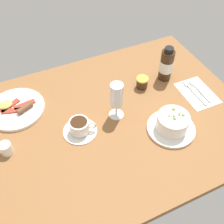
% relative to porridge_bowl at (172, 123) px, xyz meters
% --- Properties ---
extents(ground_plane, '(1.10, 0.84, 0.03)m').
position_rel_porridge_bowl_xyz_m(ground_plane, '(-0.18, 0.15, -0.05)').
color(ground_plane, brown).
extents(porridge_bowl, '(0.19, 0.19, 0.09)m').
position_rel_porridge_bowl_xyz_m(porridge_bowl, '(0.00, 0.00, 0.00)').
color(porridge_bowl, white).
rests_on(porridge_bowl, ground_plane).
extents(cutlery_setting, '(0.14, 0.19, 0.01)m').
position_rel_porridge_bowl_xyz_m(cutlery_setting, '(0.22, 0.13, -0.04)').
color(cutlery_setting, white).
rests_on(cutlery_setting, ground_plane).
extents(coffee_cup, '(0.13, 0.13, 0.06)m').
position_rel_porridge_bowl_xyz_m(coffee_cup, '(-0.33, 0.14, -0.01)').
color(coffee_cup, white).
rests_on(coffee_cup, ground_plane).
extents(creamer_jug, '(0.05, 0.05, 0.05)m').
position_rel_porridge_bowl_xyz_m(creamer_jug, '(-0.61, 0.16, -0.01)').
color(creamer_jug, white).
rests_on(creamer_jug, ground_plane).
extents(wine_glass, '(0.06, 0.06, 0.17)m').
position_rel_porridge_bowl_xyz_m(wine_glass, '(-0.16, 0.16, 0.07)').
color(wine_glass, white).
rests_on(wine_glass, ground_plane).
extents(jam_jar, '(0.05, 0.05, 0.05)m').
position_rel_porridge_bowl_xyz_m(jam_jar, '(0.01, 0.27, -0.01)').
color(jam_jar, '#402518').
rests_on(jam_jar, ground_plane).
extents(sauce_bottle_brown, '(0.06, 0.06, 0.17)m').
position_rel_porridge_bowl_xyz_m(sauce_bottle_brown, '(0.14, 0.28, 0.04)').
color(sauce_bottle_brown, '#382314').
rests_on(sauce_bottle_brown, ground_plane).
extents(breakfast_plate, '(0.24, 0.24, 0.04)m').
position_rel_porridge_bowl_xyz_m(breakfast_plate, '(-0.54, 0.36, -0.03)').
color(breakfast_plate, white).
rests_on(breakfast_plate, ground_plane).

